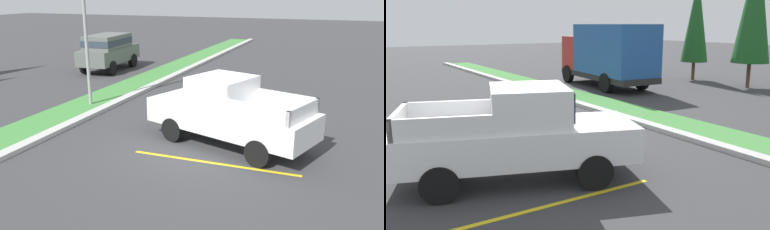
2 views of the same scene
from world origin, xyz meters
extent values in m
plane|color=#38383A|center=(0.00, 0.00, 0.00)|extent=(120.00, 120.00, 0.00)
cube|color=yellow|center=(-1.19, -0.73, 0.00)|extent=(0.12, 4.80, 0.01)
cube|color=yellow|center=(1.91, -0.73, 0.00)|extent=(0.12, 4.80, 0.01)
cube|color=#B2B2AD|center=(0.00, 5.00, 0.07)|extent=(56.00, 0.40, 0.15)
cube|color=#42843D|center=(0.00, 6.10, 0.03)|extent=(56.00, 1.80, 0.06)
cylinder|color=black|center=(0.06, 1.01, 0.38)|extent=(0.51, 0.81, 0.76)
cylinder|color=black|center=(1.67, 0.46, 0.38)|extent=(0.51, 0.81, 0.76)
cylinder|color=black|center=(-0.95, -1.92, 0.38)|extent=(0.51, 0.81, 0.76)
cylinder|color=black|center=(0.66, -2.47, 0.38)|extent=(0.51, 0.81, 0.76)
cube|color=white|center=(0.36, -0.73, 0.88)|extent=(3.49, 5.54, 0.76)
cube|color=white|center=(0.46, -0.45, 1.68)|extent=(2.18, 2.09, 0.84)
cube|color=#2D3842|center=(0.72, 0.33, 1.73)|extent=(1.55, 0.58, 0.63)
cube|color=white|center=(-0.92, -1.82, 1.48)|extent=(0.71, 1.83, 0.44)
cube|color=white|center=(0.69, -2.38, 1.48)|extent=(0.71, 1.83, 0.44)
cube|color=white|center=(-0.41, -2.95, 1.48)|extent=(1.73, 0.68, 0.44)
cube|color=silver|center=(1.19, 1.68, 0.64)|extent=(1.76, 0.74, 0.28)
cylinder|color=black|center=(11.27, 10.33, 0.40)|extent=(0.82, 0.31, 0.80)
cylinder|color=black|center=(11.38, 8.64, 0.40)|extent=(0.82, 0.31, 0.80)
cylinder|color=black|center=(8.47, 10.14, 0.40)|extent=(0.82, 0.31, 0.80)
cylinder|color=black|center=(8.59, 8.44, 0.40)|extent=(0.82, 0.31, 0.80)
cube|color=#565B56|center=(9.93, 9.39, 0.92)|extent=(4.72, 2.15, 0.84)
cube|color=#565B56|center=(9.78, 9.38, 1.72)|extent=(3.21, 1.89, 0.76)
cube|color=#2D3842|center=(9.78, 9.38, 1.70)|extent=(3.25, 1.93, 0.36)
cylinder|color=gray|center=(2.74, 5.90, 3.71)|extent=(0.14, 0.14, 7.42)
camera|label=1|loc=(-11.31, -3.96, 4.58)|focal=38.91mm
camera|label=2|loc=(8.35, -4.14, 3.39)|focal=38.26mm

